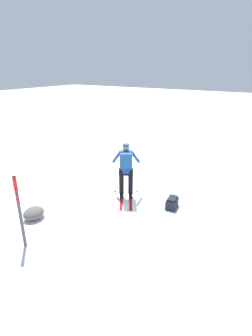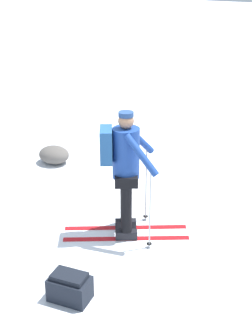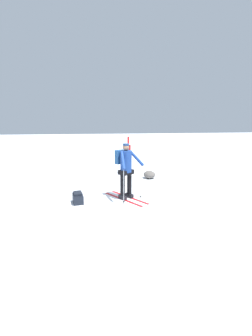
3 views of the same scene
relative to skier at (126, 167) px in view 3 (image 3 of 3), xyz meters
name	(u,v)px [view 3 (image 3 of 3)]	position (x,y,z in m)	size (l,w,h in m)	color
ground_plane	(113,201)	(0.17, -0.44, -1.04)	(80.00, 80.00, 0.00)	white
skier	(126,167)	(0.00, 0.00, 0.00)	(1.68, 1.25, 1.78)	red
dropped_backpack	(78,198)	(0.18, -1.51, -0.88)	(0.50, 0.36, 0.34)	black
trail_marker	(128,152)	(-3.33, 0.70, 0.01)	(0.17, 0.20, 1.77)	#4C4C51
rock_boulder	(149,175)	(-2.43, 1.49, -0.88)	(0.60, 0.51, 0.33)	#5B5651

